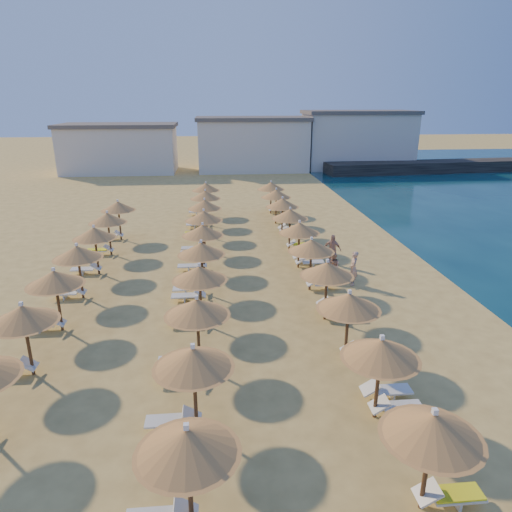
{
  "coord_description": "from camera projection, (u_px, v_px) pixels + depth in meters",
  "views": [
    {
      "loc": [
        -2.99,
        -20.06,
        9.63
      ],
      "look_at": [
        -0.82,
        4.0,
        1.3
      ],
      "focal_mm": 32.0,
      "sensor_mm": 36.0,
      "label": 1
    }
  ],
  "objects": [
    {
      "name": "parasol_row_west",
      "position": [
        201.0,
        250.0,
        23.06
      ],
      "size": [
        2.45,
        36.87,
        2.93
      ],
      "color": "brown",
      "rests_on": "ground"
    },
    {
      "name": "beachgoer_c",
      "position": [
        332.0,
        250.0,
        27.75
      ],
      "size": [
        1.2,
        0.92,
        1.9
      ],
      "primitive_type": "imported",
      "rotation": [
        0.0,
        0.0,
        -0.47
      ],
      "color": "tan",
      "rests_on": "ground"
    },
    {
      "name": "hotel_blocks",
      "position": [
        254.0,
        143.0,
        64.44
      ],
      "size": [
        49.27,
        9.42,
        8.1
      ],
      "color": "beige",
      "rests_on": "ground"
    },
    {
      "name": "jetty",
      "position": [
        431.0,
        167.0,
        63.25
      ],
      "size": [
        30.24,
        6.63,
        1.5
      ],
      "primitive_type": "cube",
      "rotation": [
        0.0,
        0.0,
        0.09
      ],
      "color": "black",
      "rests_on": "ground"
    },
    {
      "name": "beachgoer_a",
      "position": [
        353.0,
        268.0,
        24.69
      ],
      "size": [
        0.62,
        0.79,
        1.9
      ],
      "primitive_type": "imported",
      "rotation": [
        0.0,
        0.0,
        -1.84
      ],
      "color": "tan",
      "rests_on": "ground"
    },
    {
      "name": "parasol_row_inland",
      "position": [
        77.0,
        253.0,
        22.54
      ],
      "size": [
        2.45,
        23.1,
        2.93
      ],
      "color": "brown",
      "rests_on": "ground"
    },
    {
      "name": "beachgoer_b",
      "position": [
        333.0,
        267.0,
        25.21
      ],
      "size": [
        0.71,
        0.87,
        1.67
      ],
      "primitive_type": "imported",
      "rotation": [
        0.0,
        0.0,
        -1.47
      ],
      "color": "tan",
      "rests_on": "ground"
    },
    {
      "name": "ground",
      "position": [
        280.0,
        307.0,
        22.28
      ],
      "size": [
        220.0,
        220.0,
        0.0
      ],
      "primitive_type": "plane",
      "color": "#DDB961",
      "rests_on": "ground"
    },
    {
      "name": "parasol_row_east",
      "position": [
        311.0,
        247.0,
        23.54
      ],
      "size": [
        2.45,
        36.87,
        2.93
      ],
      "color": "brown",
      "rests_on": "ground"
    },
    {
      "name": "loungers",
      "position": [
        226.0,
        287.0,
        23.78
      ],
      "size": [
        14.86,
        35.91,
        0.66
      ],
      "color": "silver",
      "rests_on": "ground"
    }
  ]
}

